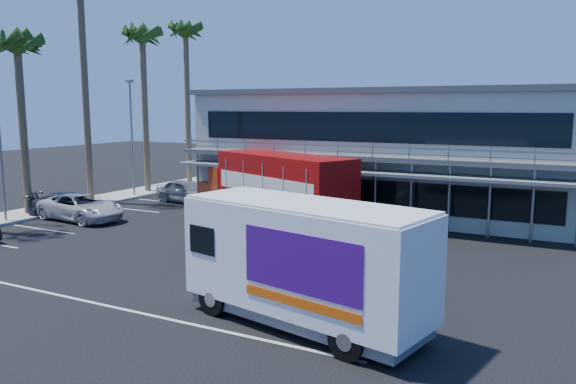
% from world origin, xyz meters
% --- Properties ---
extents(ground, '(120.00, 120.00, 0.00)m').
position_xyz_m(ground, '(0.00, 0.00, 0.00)').
color(ground, black).
rests_on(ground, ground).
extents(building, '(22.40, 12.00, 7.30)m').
position_xyz_m(building, '(3.00, 14.94, 3.66)').
color(building, '#A4A99B').
rests_on(building, ground).
extents(curb_strip, '(3.00, 32.00, 0.16)m').
position_xyz_m(curb_strip, '(-15.00, 6.00, 0.08)').
color(curb_strip, '#A5A399').
rests_on(curb_strip, ground).
extents(palm_c, '(2.80, 2.80, 10.75)m').
position_xyz_m(palm_c, '(-14.90, 3.00, 9.21)').
color(palm_c, brown).
rests_on(palm_c, ground).
extents(palm_d, '(2.80, 2.80, 14.75)m').
position_xyz_m(palm_d, '(-15.20, 8.00, 12.80)').
color(palm_d, brown).
rests_on(palm_d, ground).
extents(palm_e, '(2.80, 2.80, 12.25)m').
position_xyz_m(palm_e, '(-14.70, 13.00, 10.57)').
color(palm_e, brown).
rests_on(palm_e, ground).
extents(palm_f, '(2.80, 2.80, 13.25)m').
position_xyz_m(palm_f, '(-15.10, 18.50, 11.47)').
color(palm_f, brown).
rests_on(palm_f, ground).
extents(light_pole_near, '(0.50, 0.25, 8.09)m').
position_xyz_m(light_pole_near, '(-14.20, 1.00, 4.50)').
color(light_pole_near, gray).
rests_on(light_pole_near, ground).
extents(light_pole_far, '(0.50, 0.25, 8.09)m').
position_xyz_m(light_pole_far, '(-14.20, 11.00, 4.50)').
color(light_pole_far, gray).
rests_on(light_pole_far, ground).
extents(red_truck, '(11.35, 6.93, 3.79)m').
position_xyz_m(red_truck, '(-1.17, 7.79, 2.09)').
color(red_truck, '#AE240E').
rests_on(red_truck, ground).
extents(white_van, '(7.77, 4.03, 3.61)m').
position_xyz_m(white_van, '(6.56, -4.53, 1.92)').
color(white_van, white).
rests_on(white_van, ground).
extents(parked_car_c, '(5.52, 2.93, 1.48)m').
position_xyz_m(parked_car_c, '(-11.10, 3.45, 0.74)').
color(parked_car_c, '#BDBDBF').
rests_on(parked_car_c, ground).
extents(parked_car_d, '(5.15, 3.74, 1.39)m').
position_xyz_m(parked_car_d, '(-12.50, 4.00, 0.69)').
color(parked_car_d, '#282C35').
rests_on(parked_car_d, ground).
extents(parked_car_e, '(4.70, 2.50, 1.52)m').
position_xyz_m(parked_car_e, '(-9.50, 10.80, 0.76)').
color(parked_car_e, gray).
rests_on(parked_car_e, ground).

